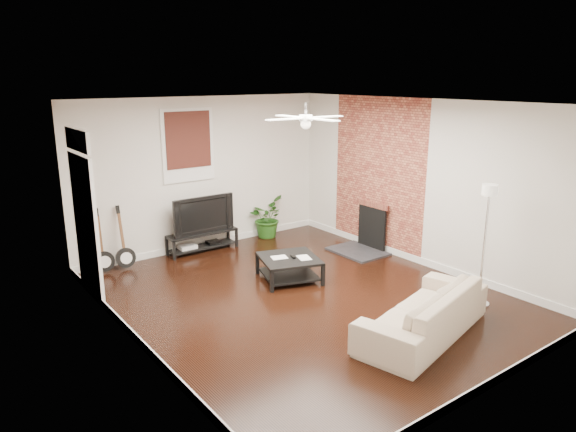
% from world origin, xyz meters
% --- Properties ---
extents(room, '(5.01, 6.01, 2.81)m').
position_xyz_m(room, '(0.00, 0.00, 1.40)').
color(room, black).
rests_on(room, ground).
extents(brick_accent, '(0.02, 2.20, 2.80)m').
position_xyz_m(brick_accent, '(2.49, 1.00, 1.40)').
color(brick_accent, brown).
rests_on(brick_accent, floor).
extents(fireplace, '(0.80, 1.10, 0.92)m').
position_xyz_m(fireplace, '(2.20, 1.00, 0.46)').
color(fireplace, black).
rests_on(fireplace, floor).
extents(window_back, '(1.00, 0.06, 1.30)m').
position_xyz_m(window_back, '(-0.30, 2.97, 1.95)').
color(window_back, '#34100E').
rests_on(window_back, wall_back).
extents(door_left, '(0.08, 1.00, 2.50)m').
position_xyz_m(door_left, '(-2.46, 1.90, 1.25)').
color(door_left, white).
rests_on(door_left, wall_left).
extents(tv_stand, '(1.32, 0.35, 0.37)m').
position_xyz_m(tv_stand, '(-0.20, 2.78, 0.18)').
color(tv_stand, black).
rests_on(tv_stand, floor).
extents(tv, '(1.18, 0.16, 0.68)m').
position_xyz_m(tv, '(-0.20, 2.80, 0.71)').
color(tv, black).
rests_on(tv, tv_stand).
extents(coffee_table, '(1.11, 1.11, 0.37)m').
position_xyz_m(coffee_table, '(0.24, 0.69, 0.18)').
color(coffee_table, black).
rests_on(coffee_table, floor).
extents(sofa, '(2.28, 1.32, 0.63)m').
position_xyz_m(sofa, '(0.48, -1.79, 0.31)').
color(sofa, '#C9B096').
rests_on(sofa, floor).
extents(floor_lamp, '(0.35, 0.35, 1.75)m').
position_xyz_m(floor_lamp, '(1.83, -1.69, 0.87)').
color(floor_lamp, silver).
rests_on(floor_lamp, floor).
extents(potted_plant, '(0.95, 0.96, 0.81)m').
position_xyz_m(potted_plant, '(1.26, 2.82, 0.41)').
color(potted_plant, '#225418').
rests_on(potted_plant, floor).
extents(guitar_left, '(0.37, 0.29, 1.08)m').
position_xyz_m(guitar_left, '(-2.02, 2.75, 0.54)').
color(guitar_left, black).
rests_on(guitar_left, floor).
extents(guitar_right, '(0.35, 0.25, 1.08)m').
position_xyz_m(guitar_right, '(-1.67, 2.72, 0.54)').
color(guitar_right, black).
rests_on(guitar_right, floor).
extents(ceiling_fan, '(1.24, 1.24, 0.32)m').
position_xyz_m(ceiling_fan, '(0.00, 0.00, 2.60)').
color(ceiling_fan, white).
rests_on(ceiling_fan, ceiling).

